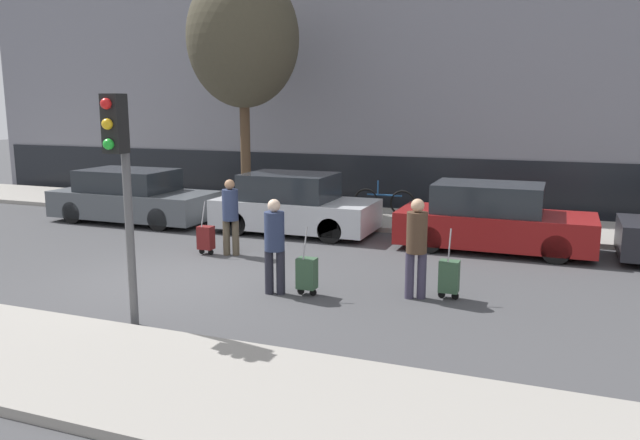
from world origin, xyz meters
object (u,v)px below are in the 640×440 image
Objects in this scene: parked_car_0 at (133,197)px; trolley_left at (206,238)px; parked_car_1 at (294,206)px; parked_car_2 at (493,220)px; pedestrian_center at (274,241)px; trolley_right at (449,276)px; trolley_center at (307,273)px; bare_tree_near_crossing at (243,39)px; pedestrian_right at (417,243)px; traffic_light at (120,163)px; parked_bicycle at (384,202)px; pedestrian_left at (230,213)px.

parked_car_0 reaches higher than trolley_left.
parked_car_1 is 0.95× the size of parked_car_2.
pedestrian_center reaches higher than parked_car_2.
trolley_left is at bearing 167.28° from trolley_right.
bare_tree_near_crossing is (-4.47, 6.29, 4.54)m from trolley_center.
pedestrian_right is 4.78m from traffic_light.
parked_car_0 is 3.75× the size of trolley_right.
traffic_light is at bearing 47.62° from pedestrian_center.
trolley_center is 0.99× the size of trolley_right.
trolley_right is 5.46m from traffic_light.
trolley_center is at bearing -84.67° from parked_bicycle.
bare_tree_near_crossing is at bearing -61.47° from pedestrian_right.
trolley_center is 0.71× the size of pedestrian_right.
pedestrian_left is 4.72m from traffic_light.
pedestrian_center is 0.49× the size of traffic_light.
trolley_right is at bearing -31.79° from pedestrian_left.
pedestrian_right reaches higher than parked_bicycle.
trolley_center is (2.29, -4.68, -0.31)m from parked_car_1.
bare_tree_near_crossing is at bearing 35.82° from parked_car_0.
bare_tree_near_crossing reaches higher than parked_bicycle.
traffic_light is (-3.54, -2.87, 1.43)m from pedestrian_right.
parked_bicycle is at bearing -88.85° from pedestrian_right.
pedestrian_right reaches higher than trolley_right.
bare_tree_near_crossing is (-6.21, 5.79, 3.97)m from pedestrian_right.
parked_bicycle is (1.61, 2.61, -0.19)m from parked_car_1.
bare_tree_near_crossing is at bearing 125.41° from trolley_center.
pedestrian_left is 5.08m from trolley_right.
trolley_center reaches higher than parked_bicycle.
trolley_center is (7.00, -4.46, -0.29)m from parked_car_0.
traffic_light is (0.49, -7.06, 1.70)m from parked_car_1.
bare_tree_near_crossing reaches higher than pedestrian_right.
pedestrian_center is 0.24× the size of bare_tree_near_crossing.
parked_car_0 reaches higher than trolley_center.
pedestrian_center is (6.46, -4.59, 0.26)m from parked_car_0.
parked_car_0 is 5.28m from bare_tree_near_crossing.
pedestrian_left is 0.78m from trolley_left.
parked_car_0 is 3.77× the size of trolley_center.
trolley_center is (2.59, -2.04, -0.54)m from pedestrian_left.
parked_car_1 is 2.94m from trolley_left.
traffic_light is (-1.79, -2.37, 2.01)m from trolley_center.
trolley_right is at bearing -66.01° from parked_bicycle.
parked_car_2 is 2.57× the size of pedestrian_left.
pedestrian_center reaches higher than parked_bicycle.
parked_bicycle is (-3.22, 2.75, -0.19)m from parked_car_2.
bare_tree_near_crossing is (-6.74, 5.62, 4.54)m from trolley_right.
pedestrian_left is (-5.13, -2.50, 0.24)m from parked_car_2.
trolley_left is at bearing -154.86° from parked_car_2.
trolley_center is 0.36× the size of traffic_light.
parked_car_1 is at bearing 67.41° from pedestrian_left.
parked_car_2 is 2.36× the size of parked_bicycle.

